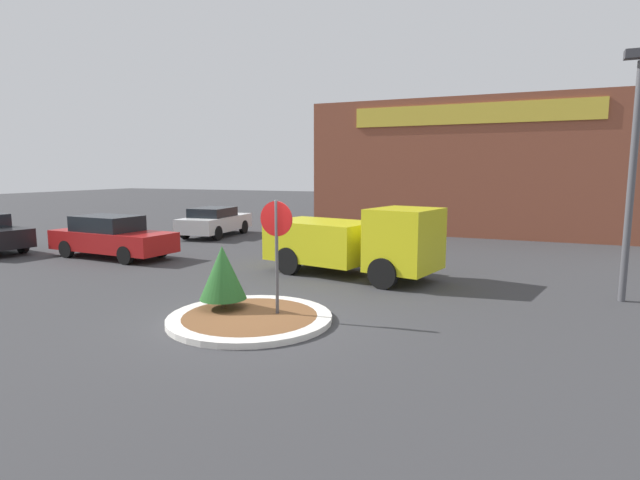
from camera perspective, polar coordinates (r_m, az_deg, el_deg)
ground_plane at (r=10.53m, az=-7.98°, el=-9.15°), size 120.00×120.00×0.00m
traffic_island at (r=10.52m, az=-7.99°, el=-8.83°), size 3.39×3.39×0.12m
stop_sign at (r=10.25m, az=-4.99°, el=0.32°), size 0.72×0.07×2.49m
island_shrub at (r=10.94m, az=-11.07°, el=-3.66°), size 1.01×1.01×1.36m
utility_truck at (r=14.57m, az=3.94°, el=-0.13°), size 5.42×3.03×2.06m
storefront_building at (r=26.80m, az=17.36°, el=7.86°), size 15.35×6.07×6.42m
parked_sedan_white at (r=24.08m, az=-11.93°, el=2.10°), size 2.14×4.37×1.37m
parked_sedan_red at (r=19.25m, az=-22.71°, el=0.34°), size 4.80×2.02×1.49m
light_pole at (r=13.60m, az=32.22°, el=8.17°), size 0.70×0.30×5.77m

